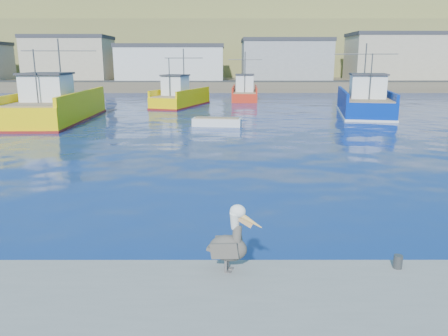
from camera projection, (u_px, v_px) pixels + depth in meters
name	position (u px, v px, depth m)	size (l,w,h in m)	color
ground	(252.00, 231.00, 13.10)	(260.00, 260.00, 0.00)	#071054
dock_bollards	(289.00, 262.00, 9.64)	(36.20, 0.20, 0.30)	#4C4C4C
far_shore	(227.00, 45.00, 116.96)	(200.00, 81.00, 24.00)	brown
trawler_yellow_a	(57.00, 107.00, 36.55)	(6.36, 13.99, 6.85)	#FFD203
trawler_yellow_b	(180.00, 98.00, 48.36)	(6.22, 10.22, 6.31)	#FFD203
trawler_blue	(364.00, 103.00, 41.31)	(6.54, 12.83, 6.63)	#00238B
boat_orange	(245.00, 92.00, 55.69)	(4.31, 8.37, 6.07)	red
skiff_mid	(217.00, 123.00, 33.92)	(3.88, 1.78, 0.81)	silver
skiff_far	(387.00, 105.00, 47.04)	(3.05, 3.64, 0.77)	silver
skiff_extra	(1.00, 115.00, 38.58)	(3.94, 3.88, 0.89)	silver
pelican	(230.00, 243.00, 9.40)	(1.23, 0.70, 1.53)	#595451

